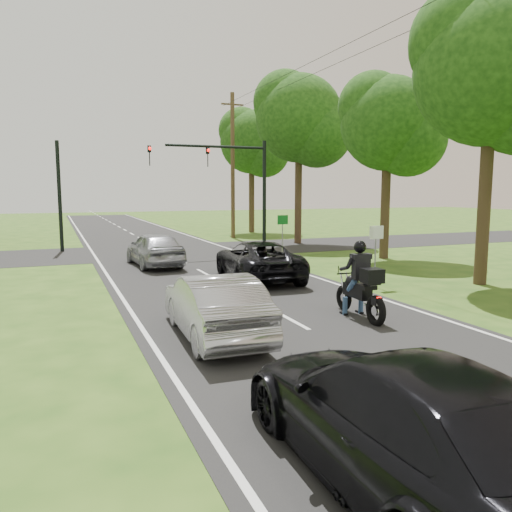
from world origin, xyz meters
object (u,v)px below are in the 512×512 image
at_px(dark_suv, 258,260).
at_px(sign_white, 376,241).
at_px(utility_pole_far, 233,165).
at_px(sign_green, 283,226).
at_px(silver_suv, 155,249).
at_px(traffic_signal, 232,175).
at_px(motorcycle_rider, 361,288).
at_px(dark_car_behind, 402,418).
at_px(silver_sedan, 214,306).

relative_size(dark_suv, sign_white, 2.45).
bearing_deg(utility_pole_far, sign_green, -96.73).
relative_size(silver_suv, traffic_signal, 0.71).
relative_size(motorcycle_rider, dark_suv, 0.46).
bearing_deg(sign_white, traffic_signal, 97.05).
bearing_deg(dark_car_behind, silver_sedan, -86.05).
xyz_separation_m(motorcycle_rider, sign_white, (2.90, 3.45, 0.79)).
bearing_deg(utility_pole_far, silver_suv, -124.14).
height_order(silver_sedan, silver_suv, silver_suv).
distance_m(silver_suv, utility_pole_far, 14.34).
bearing_deg(silver_suv, motorcycle_rider, 102.70).
distance_m(motorcycle_rider, traffic_signal, 14.92).
distance_m(motorcycle_rider, dark_suv, 6.34).
bearing_deg(motorcycle_rider, silver_suv, 109.96).
height_order(motorcycle_rider, dark_car_behind, motorcycle_rider).
bearing_deg(silver_suv, sign_white, 125.08).
bearing_deg(utility_pole_far, motorcycle_rider, -101.09).
bearing_deg(silver_suv, silver_sedan, 82.33).
distance_m(dark_car_behind, sign_green, 19.26).
height_order(sign_white, sign_green, same).
bearing_deg(dark_car_behind, traffic_signal, -102.67).
height_order(motorcycle_rider, sign_white, sign_white).
distance_m(dark_suv, traffic_signal, 9.01).
distance_m(dark_car_behind, traffic_signal, 21.91).
height_order(motorcycle_rider, sign_green, sign_green).
xyz_separation_m(silver_sedan, dark_car_behind, (0.25, -6.27, 0.04)).
bearing_deg(traffic_signal, utility_pole_far, 70.32).
xyz_separation_m(dark_car_behind, sign_white, (6.73, 9.96, 0.82)).
xyz_separation_m(dark_suv, silver_sedan, (-3.75, -6.57, 0.01)).
distance_m(silver_sedan, sign_white, 7.94).
relative_size(silver_sedan, silver_suv, 0.98).
xyz_separation_m(silver_suv, traffic_signal, (4.81, 3.32, 3.36)).
xyz_separation_m(dark_car_behind, traffic_signal, (5.37, 20.97, 3.36)).
bearing_deg(silver_suv, traffic_signal, -149.09).
bearing_deg(utility_pole_far, silver_sedan, -110.47).
relative_size(motorcycle_rider, utility_pole_far, 0.24).
xyz_separation_m(dark_suv, dark_car_behind, (-3.50, -12.84, 0.05)).
xyz_separation_m(dark_suv, sign_green, (3.43, 5.11, 0.86)).
bearing_deg(dark_suv, traffic_signal, -96.93).
height_order(traffic_signal, sign_white, traffic_signal).
bearing_deg(dark_suv, sign_white, 144.20).
xyz_separation_m(silver_suv, sign_white, (6.18, -7.70, 0.82)).
distance_m(motorcycle_rider, sign_green, 11.89).
bearing_deg(traffic_signal, dark_suv, -102.92).
xyz_separation_m(motorcycle_rider, sign_green, (3.10, 11.45, 0.79)).
bearing_deg(silver_sedan, sign_white, -149.76).
bearing_deg(utility_pole_far, traffic_signal, -109.68).
bearing_deg(dark_suv, dark_car_behind, 80.75).
bearing_deg(dark_suv, silver_suv, -52.52).
bearing_deg(traffic_signal, sign_white, -82.95).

